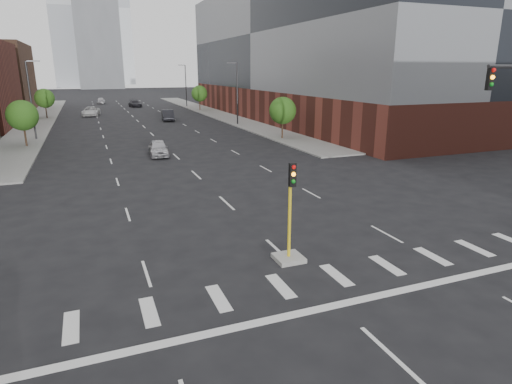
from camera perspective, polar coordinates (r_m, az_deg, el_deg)
sidewalk_left_far at (r=81.25m, az=-26.83°, el=8.68°), size 5.00×92.00×0.15m
sidewalk_right_far at (r=84.02m, az=-5.78°, el=10.48°), size 5.00×92.00×0.15m
building_right_main at (r=76.24m, az=8.16°, el=18.07°), size 24.00×70.00×22.00m
tower_left at (r=228.12m, az=-23.05°, el=21.62°), size 22.00×22.00×70.00m
tower_right at (r=269.01m, az=-18.92°, el=22.04°), size 20.00×20.00×80.00m
tower_mid at (r=207.13m, az=-20.40°, el=18.93°), size 18.00×18.00×44.00m
median_traffic_signal at (r=18.67m, az=4.47°, el=-6.38°), size 1.20×1.20×4.40m
streetlight_right_a at (r=65.09m, az=-2.60°, el=13.31°), size 1.60×0.22×9.07m
streetlight_right_b at (r=98.84m, az=-9.39°, el=14.04°), size 1.60×0.22×9.07m
streetlight_left at (r=56.90m, az=-27.77°, el=11.14°), size 1.60×0.22×9.07m
tree_left_near at (r=52.13m, az=-28.71°, el=8.94°), size 3.20×3.20×4.85m
tree_left_far at (r=81.91m, az=-26.37°, el=11.13°), size 3.20×3.20×4.85m
tree_right_near at (r=51.52m, az=3.57°, el=10.78°), size 3.20×3.20×4.85m
tree_right_far at (r=89.31m, az=-7.55°, el=12.88°), size 3.20×3.20×4.85m
car_near_left at (r=42.62m, az=-12.89°, el=5.73°), size 2.11×4.54×1.51m
car_mid_right at (r=72.49m, az=-11.68°, el=9.98°), size 2.38×5.37×1.71m
car_far_left at (r=83.78m, az=-21.15°, el=9.99°), size 3.44×6.13×1.62m
car_deep_right at (r=101.07m, az=-15.84°, el=11.27°), size 2.74×5.37×1.49m
car_distant at (r=113.49m, az=-19.97°, el=11.38°), size 2.14×4.50×1.49m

